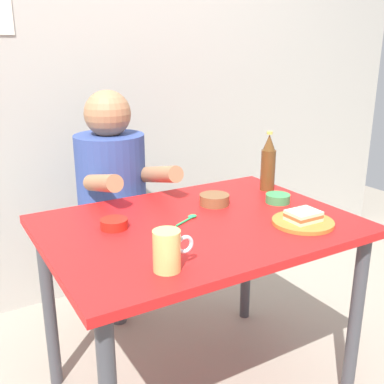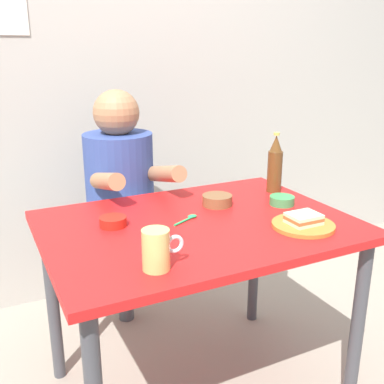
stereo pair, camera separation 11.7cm
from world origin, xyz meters
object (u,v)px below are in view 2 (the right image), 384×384
object	(u,v)px
person_seated	(120,177)
beer_bottle	(275,165)
condiment_bowl_brown	(217,200)
plate_orange	(303,225)
stool	(123,257)
beer_mug	(157,249)
dining_table	(198,246)
sandwich	(304,219)

from	to	relation	value
person_seated	beer_bottle	world-z (taller)	person_seated
person_seated	condiment_bowl_brown	world-z (taller)	person_seated
plate_orange	condiment_bowl_brown	world-z (taller)	condiment_bowl_brown
stool	plate_orange	xyz separation A→B (m)	(0.41, -0.84, 0.40)
beer_mug	stool	bearing A→B (deg)	79.04
person_seated	beer_bottle	distance (m)	0.72
dining_table	stool	bearing A→B (deg)	98.64
plate_orange	beer_bottle	distance (m)	0.44
person_seated	stool	bearing A→B (deg)	90.00
dining_table	beer_bottle	world-z (taller)	beer_bottle
stool	beer_mug	xyz separation A→B (m)	(-0.18, -0.91, 0.45)
person_seated	plate_orange	xyz separation A→B (m)	(0.41, -0.83, -0.02)
beer_bottle	condiment_bowl_brown	xyz separation A→B (m)	(-0.31, -0.05, -0.10)
stool	plate_orange	world-z (taller)	plate_orange
beer_bottle	condiment_bowl_brown	bearing A→B (deg)	-170.79
beer_mug	beer_bottle	bearing A→B (deg)	31.89
stool	person_seated	distance (m)	0.42
condiment_bowl_brown	beer_bottle	bearing A→B (deg)	9.21
condiment_bowl_brown	sandwich	bearing A→B (deg)	-65.31
stool	beer_bottle	world-z (taller)	beer_bottle
dining_table	condiment_bowl_brown	size ratio (longest dim) A/B	9.17
dining_table	condiment_bowl_brown	bearing A→B (deg)	40.82
stool	condiment_bowl_brown	bearing A→B (deg)	-63.42
stool	beer_mug	size ratio (longest dim) A/B	3.57
beer_bottle	plate_orange	bearing A→B (deg)	-111.87
stool	beer_mug	distance (m)	1.03
dining_table	sandwich	distance (m)	0.39
stool	beer_mug	world-z (taller)	beer_mug
dining_table	plate_orange	world-z (taller)	plate_orange
dining_table	condiment_bowl_brown	distance (m)	0.23
stool	sandwich	size ratio (longest dim) A/B	4.09
person_seated	sandwich	xyz separation A→B (m)	(0.41, -0.83, 0.01)
person_seated	beer_mug	distance (m)	0.91
beer_mug	plate_orange	bearing A→B (deg)	6.68
dining_table	plate_orange	bearing A→B (deg)	-33.86
stool	dining_table	bearing A→B (deg)	-81.36
sandwich	beer_bottle	size ratio (longest dim) A/B	0.42
stool	plate_orange	bearing A→B (deg)	-64.18
sandwich	beer_bottle	distance (m)	0.43
plate_orange	condiment_bowl_brown	distance (m)	0.37
plate_orange	person_seated	bearing A→B (deg)	116.12
person_seated	plate_orange	world-z (taller)	person_seated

